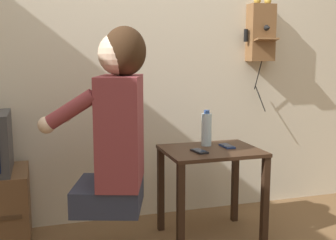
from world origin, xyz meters
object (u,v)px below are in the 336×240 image
person (117,123)px  cell_phone_held (199,151)px  water_bottle (207,129)px  cell_phone_spare (227,146)px  wall_phone_antique (261,32)px

person → cell_phone_held: (0.51, 0.08, -0.21)m
water_bottle → cell_phone_held: bearing=-124.7°
person → cell_phone_spare: bearing=-60.0°
cell_phone_held → cell_phone_spare: 0.23m
wall_phone_antique → cell_phone_spare: 0.95m
wall_phone_antique → water_bottle: (-0.55, -0.33, -0.63)m
cell_phone_spare → person: bearing=-168.7°
person → cell_phone_spare: person is taller
person → water_bottle: bearing=-51.2°
wall_phone_antique → cell_phone_held: (-0.66, -0.49, -0.74)m
wall_phone_antique → cell_phone_spare: wall_phone_antique is taller
person → cell_phone_spare: (0.73, 0.16, -0.21)m
person → cell_phone_spare: 0.78m
person → wall_phone_antique: (1.17, 0.57, 0.53)m
water_bottle → person: bearing=-159.1°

